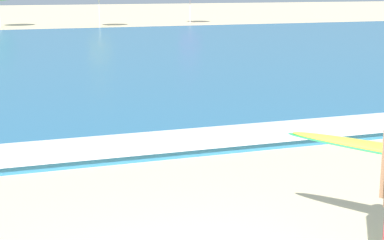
{
  "coord_description": "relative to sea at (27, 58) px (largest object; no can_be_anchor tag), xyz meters",
  "views": [
    {
      "loc": [
        -1.85,
        -4.19,
        2.66
      ],
      "look_at": [
        0.54,
        2.49,
        1.1
      ],
      "focal_mm": 57.88,
      "sensor_mm": 36.0,
      "label": 1
    }
  ],
  "objects": [
    {
      "name": "sea",
      "position": [
        0.0,
        0.0,
        0.0
      ],
      "size": [
        120.0,
        28.0,
        0.14
      ],
      "primitive_type": "cube",
      "color": "teal",
      "rests_on": "ground"
    },
    {
      "name": "surf_foam",
      "position": [
        0.0,
        -13.4,
        0.08
      ],
      "size": [
        120.0,
        1.39,
        0.01
      ],
      "primitive_type": "cube",
      "color": "white",
      "rests_on": "sea"
    }
  ]
}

